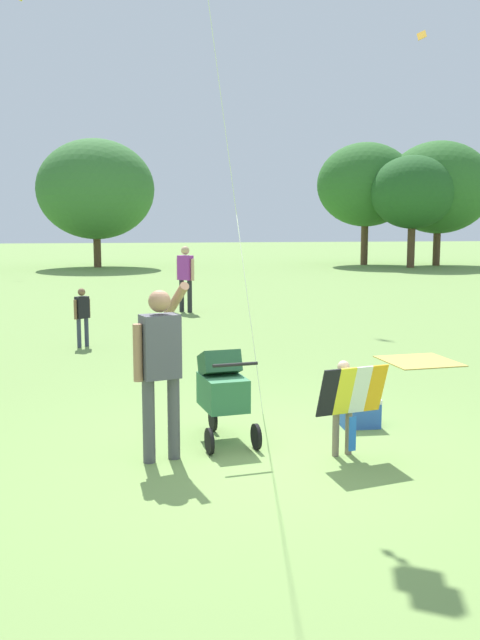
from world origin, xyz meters
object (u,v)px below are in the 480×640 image
object	(u,v)px
person_adult_flyer	(160,359)
person_couple_left	(82,312)
person_sitting_far	(185,273)
cooler_box	(359,412)
stroller	(222,387)
child_with_butterfly_kite	(345,398)
picnic_blanket	(419,361)

from	to	relation	value
person_adult_flyer	person_couple_left	distance (m)	6.85
person_sitting_far	cooler_box	xyz separation A→B (m)	(1.43, -10.60, -0.83)
person_adult_flyer	stroller	size ratio (longest dim) A/B	1.64
person_couple_left	child_with_butterfly_kite	bearing A→B (deg)	-64.94
person_sitting_far	cooler_box	size ratio (longest dim) A/B	3.80
cooler_box	person_sitting_far	bearing A→B (deg)	97.69
child_with_butterfly_kite	stroller	distance (m)	1.39
person_adult_flyer	stroller	world-z (taller)	person_adult_flyer
child_with_butterfly_kite	person_adult_flyer	distance (m)	1.94
person_couple_left	picnic_blanket	xyz separation A→B (m)	(5.84, -2.21, -0.66)
person_sitting_far	person_couple_left	world-z (taller)	person_sitting_far
person_adult_flyer	cooler_box	world-z (taller)	person_adult_flyer
person_adult_flyer	cooler_box	distance (m)	2.68
person_couple_left	person_adult_flyer	bearing A→B (deg)	-78.95
person_adult_flyer	person_sitting_far	bearing A→B (deg)	85.34
child_with_butterfly_kite	person_adult_flyer	bearing A→B (deg)	175.94
stroller	person_couple_left	distance (m)	6.47
person_sitting_far	person_couple_left	xyz separation A→B (m)	(-2.25, -4.78, -0.34)
stroller	person_couple_left	world-z (taller)	person_couple_left
cooler_box	picnic_blanket	bearing A→B (deg)	59.10
person_adult_flyer	person_couple_left	bearing A→B (deg)	101.05
child_with_butterfly_kite	picnic_blanket	size ratio (longest dim) A/B	0.84
child_with_butterfly_kite	stroller	bearing A→B (deg)	149.84
picnic_blanket	cooler_box	xyz separation A→B (m)	(-2.16, -3.61, 0.17)
picnic_blanket	cooler_box	bearing A→B (deg)	-120.90
stroller	picnic_blanket	distance (m)	5.53
child_with_butterfly_kite	person_adult_flyer	world-z (taller)	person_adult_flyer
person_adult_flyer	picnic_blanket	world-z (taller)	person_adult_flyer
cooler_box	person_couple_left	bearing A→B (deg)	122.32
person_adult_flyer	stroller	bearing A→B (deg)	39.19
person_adult_flyer	cooler_box	xyz separation A→B (m)	(2.37, 0.90, -0.88)
child_with_butterfly_kite	person_sitting_far	xyz separation A→B (m)	(-0.95, 11.63, 0.38)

